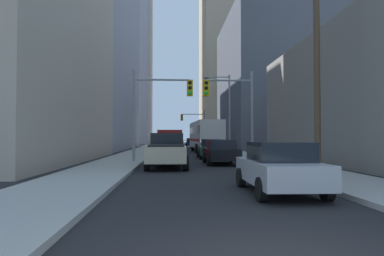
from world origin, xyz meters
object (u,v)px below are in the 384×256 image
(city_bus, at_px, (205,135))
(sedan_navy, at_px, (192,143))
(traffic_signal_near_left, at_px, (160,100))
(sedan_black, at_px, (221,152))
(sedan_grey, at_px, (171,145))
(pickup_truck_beige, at_px, (167,151))
(traffic_signal_far_right, at_px, (194,123))
(traffic_signal_near_right, at_px, (231,101))
(sedan_silver, at_px, (279,167))
(cargo_van_red, at_px, (170,142))
(sedan_green, at_px, (211,149))

(city_bus, distance_m, sedan_navy, 15.49)
(city_bus, xyz_separation_m, traffic_signal_near_left, (-4.56, -16.62, 2.12))
(sedan_black, bearing_deg, sedan_grey, 98.88)
(traffic_signal_near_left, bearing_deg, sedan_grey, 87.87)
(pickup_truck_beige, relative_size, sedan_navy, 1.28)
(traffic_signal_far_right, bearing_deg, traffic_signal_near_right, -89.53)
(pickup_truck_beige, xyz_separation_m, sedan_silver, (3.43, -9.04, -0.16))
(traffic_signal_near_left, bearing_deg, city_bus, 74.66)
(traffic_signal_near_left, bearing_deg, pickup_truck_beige, -81.11)
(pickup_truck_beige, bearing_deg, sedan_navy, 84.55)
(cargo_van_red, relative_size, sedan_navy, 1.23)
(sedan_green, xyz_separation_m, traffic_signal_near_left, (-3.81, -4.54, 3.28))
(city_bus, height_order, sedan_silver, city_bus)
(sedan_black, bearing_deg, city_bus, 87.54)
(cargo_van_red, relative_size, traffic_signal_near_right, 0.87)
(sedan_silver, height_order, sedan_black, same)
(traffic_signal_near_right, relative_size, traffic_signal_far_right, 1.00)
(sedan_grey, height_order, traffic_signal_near_left, traffic_signal_near_left)
(traffic_signal_near_left, bearing_deg, cargo_van_red, 85.49)
(traffic_signal_far_right, bearing_deg, sedan_navy, -105.83)
(traffic_signal_near_right, bearing_deg, sedan_green, 100.61)
(pickup_truck_beige, xyz_separation_m, sedan_navy, (3.38, 35.40, -0.16))
(pickup_truck_beige, bearing_deg, traffic_signal_near_right, 39.00)
(cargo_van_red, distance_m, sedan_navy, 24.42)
(cargo_van_red, relative_size, sedan_green, 1.23)
(sedan_green, height_order, traffic_signal_near_right, traffic_signal_near_right)
(sedan_silver, height_order, traffic_signal_near_left, traffic_signal_near_left)
(sedan_grey, xyz_separation_m, sedan_navy, (3.21, 13.40, 0.00))
(pickup_truck_beige, height_order, traffic_signal_near_right, traffic_signal_near_right)
(city_bus, xyz_separation_m, traffic_signal_far_right, (-0.17, 17.14, 2.12))
(sedan_green, xyz_separation_m, sedan_grey, (-3.12, 14.10, 0.00))
(sedan_silver, distance_m, sedan_green, 16.94)
(city_bus, distance_m, sedan_black, 17.85)
(sedan_grey, bearing_deg, traffic_signal_near_left, -92.13)
(sedan_silver, xyz_separation_m, sedan_black, (-0.16, 11.21, 0.00))
(cargo_van_red, xyz_separation_m, traffic_signal_far_right, (3.76, 25.90, 2.76))
(city_bus, relative_size, cargo_van_red, 2.22)
(cargo_van_red, bearing_deg, sedan_black, -70.65)
(traffic_signal_near_right, bearing_deg, sedan_black, -126.34)
(sedan_silver, height_order, traffic_signal_near_right, traffic_signal_near_right)
(sedan_black, distance_m, sedan_green, 5.73)
(traffic_signal_far_right, bearing_deg, sedan_grey, -103.73)
(sedan_black, bearing_deg, cargo_van_red, 109.35)
(pickup_truck_beige, height_order, sedan_green, pickup_truck_beige)
(city_bus, xyz_separation_m, sedan_navy, (-0.66, 15.43, -1.16))
(city_bus, relative_size, traffic_signal_far_right, 1.93)
(pickup_truck_beige, bearing_deg, sedan_grey, 89.56)
(sedan_black, height_order, sedan_navy, same)
(sedan_grey, relative_size, traffic_signal_far_right, 0.70)
(pickup_truck_beige, xyz_separation_m, cargo_van_red, (0.10, 11.21, 0.35))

